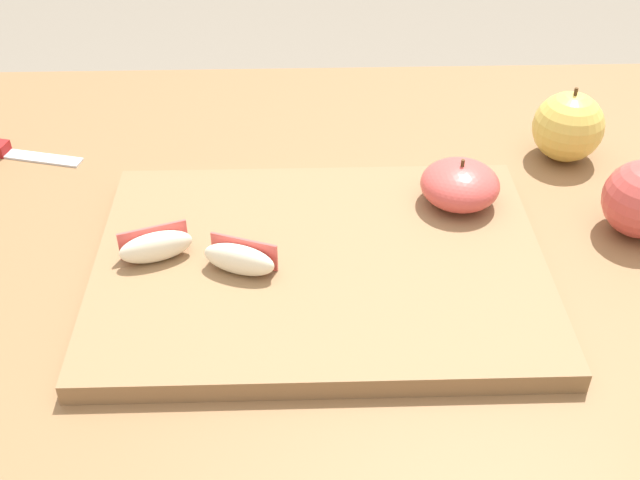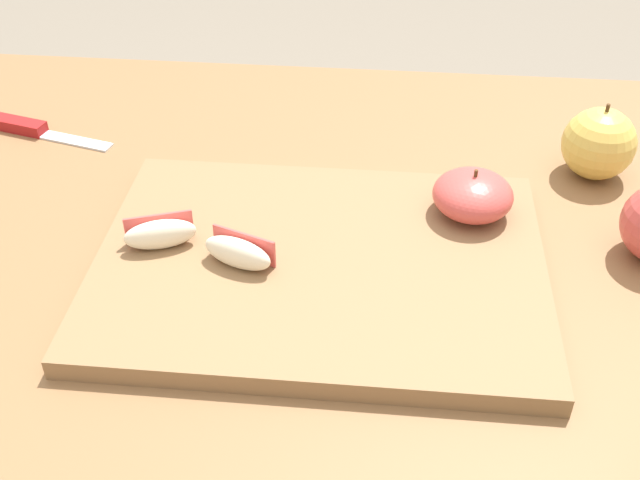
{
  "view_description": "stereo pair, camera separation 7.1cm",
  "coord_description": "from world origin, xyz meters",
  "px_view_note": "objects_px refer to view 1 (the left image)",
  "views": [
    {
      "loc": [
        0.01,
        -0.58,
        1.25
      ],
      "look_at": [
        0.03,
        -0.02,
        0.82
      ],
      "focal_mm": 44.09,
      "sensor_mm": 36.0,
      "label": 1
    },
    {
      "loc": [
        0.08,
        -0.58,
        1.25
      ],
      "look_at": [
        0.03,
        -0.02,
        0.82
      ],
      "focal_mm": 44.09,
      "sensor_mm": 36.0,
      "label": 2
    }
  ],
  "objects_px": {
    "apple_half_skin_up": "(460,185)",
    "apple_wedge_left": "(156,246)",
    "whole_apple_golden": "(568,127)",
    "cutting_board": "(320,266)",
    "apple_wedge_right": "(240,259)"
  },
  "relations": [
    {
      "from": "apple_wedge_left",
      "to": "whole_apple_golden",
      "type": "distance_m",
      "value": 0.47
    },
    {
      "from": "cutting_board",
      "to": "apple_wedge_right",
      "type": "height_order",
      "value": "apple_wedge_right"
    },
    {
      "from": "apple_wedge_left",
      "to": "whole_apple_golden",
      "type": "bearing_deg",
      "value": 24.45
    },
    {
      "from": "apple_half_skin_up",
      "to": "apple_wedge_right",
      "type": "relative_size",
      "value": 1.12
    },
    {
      "from": "apple_half_skin_up",
      "to": "apple_wedge_right",
      "type": "height_order",
      "value": "apple_half_skin_up"
    },
    {
      "from": "apple_half_skin_up",
      "to": "cutting_board",
      "type": "bearing_deg",
      "value": -149.44
    },
    {
      "from": "apple_half_skin_up",
      "to": "apple_wedge_left",
      "type": "relative_size",
      "value": 1.12
    },
    {
      "from": "whole_apple_golden",
      "to": "apple_wedge_left",
      "type": "bearing_deg",
      "value": -155.55
    },
    {
      "from": "apple_wedge_right",
      "to": "cutting_board",
      "type": "bearing_deg",
      "value": 14.16
    },
    {
      "from": "apple_wedge_left",
      "to": "apple_wedge_right",
      "type": "xyz_separation_m",
      "value": [
        0.08,
        -0.02,
        0.0
      ]
    },
    {
      "from": "apple_half_skin_up",
      "to": "apple_wedge_right",
      "type": "bearing_deg",
      "value": -154.53
    },
    {
      "from": "cutting_board",
      "to": "apple_wedge_right",
      "type": "bearing_deg",
      "value": -165.84
    },
    {
      "from": "apple_half_skin_up",
      "to": "apple_wedge_left",
      "type": "bearing_deg",
      "value": -164.35
    },
    {
      "from": "cutting_board",
      "to": "apple_half_skin_up",
      "type": "height_order",
      "value": "apple_half_skin_up"
    },
    {
      "from": "apple_half_skin_up",
      "to": "apple_wedge_right",
      "type": "xyz_separation_m",
      "value": [
        -0.21,
        -0.1,
        -0.01
      ]
    }
  ]
}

